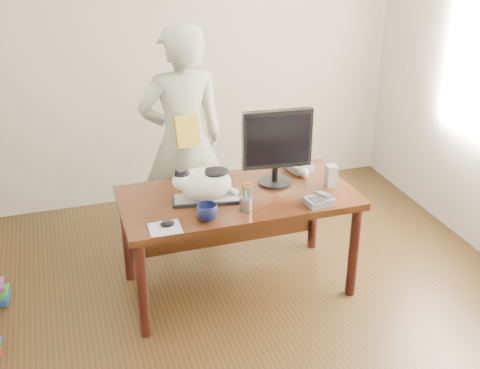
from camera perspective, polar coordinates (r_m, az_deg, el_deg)
The scene contains 16 objects.
room at distance 3.34m, azimuth 2.89°, elevation 3.85°, with size 4.50×4.50×4.50m.
desk at distance 4.24m, azimuth -0.53°, elevation -2.30°, with size 1.60×0.80×0.75m.
keyboard at distance 4.02m, azimuth -3.17°, elevation -1.39°, with size 0.48×0.25×0.03m.
cat at distance 3.97m, azimuth -3.42°, elevation 0.10°, with size 0.45×0.27×0.25m.
monitor at distance 4.14m, azimuth 3.53°, elevation 3.90°, with size 0.49×0.26×0.55m.
pen_cup at distance 3.88m, azimuth 0.57°, elevation -1.70°, with size 0.08×0.08×0.20m.
mousepad at distance 3.73m, azimuth -7.12°, elevation -4.13°, with size 0.20×0.18×0.00m.
mouse at distance 3.74m, azimuth -6.90°, elevation -3.69°, with size 0.09×0.06×0.04m.
coffee_mug at distance 3.78m, azimuth -3.14°, elevation -2.64°, with size 0.13×0.13×0.11m, color #0D1236.
phone at distance 4.01m, azimuth 7.54°, elevation -1.49°, with size 0.19×0.17×0.08m.
speaker at distance 4.24m, azimuth 8.63°, elevation 0.80°, with size 0.08×0.08×0.16m.
baseball at distance 4.37m, azimuth 6.11°, elevation 1.10°, with size 0.07×0.07×0.07m.
book_stack at distance 4.31m, azimuth -3.79°, elevation 0.81°, with size 0.22×0.17×0.08m.
calculator at distance 4.51m, azimuth 5.47°, elevation 1.85°, with size 0.21×0.25×0.07m.
person at distance 4.61m, azimuth -5.43°, elevation 4.09°, with size 0.66×0.43×1.81m, color silver.
held_book at distance 4.40m, azimuth -5.01°, elevation 5.06°, with size 0.18×0.11×0.24m.
Camera 1 is at (-1.11, -2.90, 2.59)m, focal length 45.00 mm.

